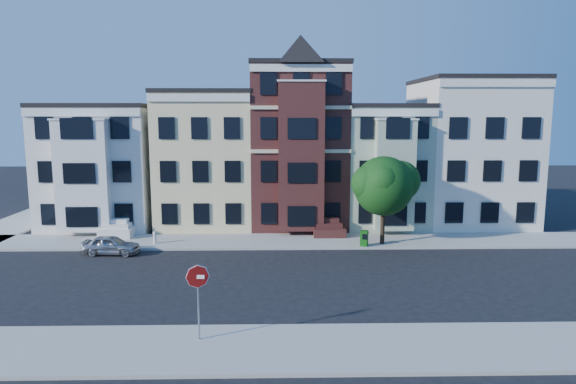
{
  "coord_description": "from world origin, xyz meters",
  "views": [
    {
      "loc": [
        -1.63,
        -25.65,
        8.52
      ],
      "look_at": [
        -1.04,
        2.9,
        4.2
      ],
      "focal_mm": 32.0,
      "sensor_mm": 36.0,
      "label": 1
    }
  ],
  "objects_px": {
    "newspaper_box": "(364,238)",
    "fire_hydrant": "(155,239)",
    "parked_car": "(111,245)",
    "street_tree": "(384,190)",
    "stop_sign": "(198,298)"
  },
  "relations": [
    {
      "from": "street_tree",
      "to": "fire_hydrant",
      "type": "bearing_deg",
      "value": 178.7
    },
    {
      "from": "street_tree",
      "to": "fire_hydrant",
      "type": "height_order",
      "value": "street_tree"
    },
    {
      "from": "newspaper_box",
      "to": "stop_sign",
      "type": "xyz_separation_m",
      "value": [
        -8.52,
        -13.66,
        1.12
      ]
    },
    {
      "from": "street_tree",
      "to": "parked_car",
      "type": "xyz_separation_m",
      "value": [
        -17.09,
        -1.76,
        -3.11
      ]
    },
    {
      "from": "street_tree",
      "to": "parked_car",
      "type": "bearing_deg",
      "value": -174.12
    },
    {
      "from": "newspaper_box",
      "to": "fire_hydrant",
      "type": "height_order",
      "value": "newspaper_box"
    },
    {
      "from": "parked_car",
      "to": "newspaper_box",
      "type": "bearing_deg",
      "value": -81.77
    },
    {
      "from": "street_tree",
      "to": "newspaper_box",
      "type": "bearing_deg",
      "value": -154.12
    },
    {
      "from": "stop_sign",
      "to": "street_tree",
      "type": "bearing_deg",
      "value": 59.98
    },
    {
      "from": "newspaper_box",
      "to": "stop_sign",
      "type": "height_order",
      "value": "stop_sign"
    },
    {
      "from": "newspaper_box",
      "to": "fire_hydrant",
      "type": "bearing_deg",
      "value": -162.07
    },
    {
      "from": "newspaper_box",
      "to": "parked_car",
      "type": "bearing_deg",
      "value": -153.91
    },
    {
      "from": "newspaper_box",
      "to": "stop_sign",
      "type": "distance_m",
      "value": 16.14
    },
    {
      "from": "street_tree",
      "to": "stop_sign",
      "type": "relative_size",
      "value": 2.17
    },
    {
      "from": "parked_car",
      "to": "newspaper_box",
      "type": "distance_m",
      "value": 15.84
    }
  ]
}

